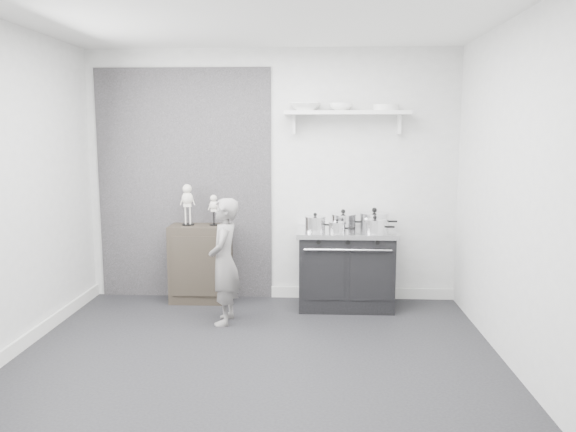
{
  "coord_description": "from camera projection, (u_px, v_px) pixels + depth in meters",
  "views": [
    {
      "loc": [
        0.47,
        -4.26,
        1.81
      ],
      "look_at": [
        0.22,
        0.95,
        1.04
      ],
      "focal_mm": 35.0,
      "sensor_mm": 36.0,
      "label": 1
    }
  ],
  "objects": [
    {
      "name": "pot_front_right",
      "position": [
        375.0,
        226.0,
        5.63
      ],
      "size": [
        0.31,
        0.22,
        0.18
      ],
      "color": "silver",
      "rests_on": "stove"
    },
    {
      "name": "stove",
      "position": [
        346.0,
        268.0,
        5.86
      ],
      "size": [
        1.02,
        0.64,
        0.82
      ],
      "color": "black",
      "rests_on": "ground"
    },
    {
      "name": "plate_stack",
      "position": [
        386.0,
        108.0,
        5.79
      ],
      "size": [
        0.27,
        0.27,
        0.06
      ],
      "primitive_type": "cylinder",
      "color": "silver",
      "rests_on": "wall_shelf"
    },
    {
      "name": "skeleton_full",
      "position": [
        187.0,
        202.0,
        5.97
      ],
      "size": [
        0.14,
        0.09,
        0.51
      ],
      "primitive_type": null,
      "color": "beige",
      "rests_on": "side_cabinet"
    },
    {
      "name": "wall_shelf",
      "position": [
        347.0,
        114.0,
        5.82
      ],
      "size": [
        1.3,
        0.26,
        0.24
      ],
      "color": "silver",
      "rests_on": "room_shell"
    },
    {
      "name": "bowl_small",
      "position": [
        341.0,
        107.0,
        5.81
      ],
      "size": [
        0.24,
        0.24,
        0.08
      ],
      "primitive_type": "imported",
      "color": "white",
      "rests_on": "wall_shelf"
    },
    {
      "name": "room_shell",
      "position": [
        244.0,
        155.0,
        4.41
      ],
      "size": [
        4.02,
        3.62,
        2.71
      ],
      "color": "#BABAB8",
      "rests_on": "ground"
    },
    {
      "name": "pot_back_right",
      "position": [
        374.0,
        220.0,
        5.88
      ],
      "size": [
        0.4,
        0.31,
        0.22
      ],
      "color": "silver",
      "rests_on": "stove"
    },
    {
      "name": "ground",
      "position": [
        255.0,
        361.0,
        4.5
      ],
      "size": [
        4.0,
        4.0,
        0.0
      ],
      "primitive_type": "plane",
      "color": "black",
      "rests_on": "ground"
    },
    {
      "name": "bowl_large",
      "position": [
        305.0,
        107.0,
        5.82
      ],
      "size": [
        0.32,
        0.32,
        0.08
      ],
      "primitive_type": "imported",
      "color": "white",
      "rests_on": "wall_shelf"
    },
    {
      "name": "pot_front_center",
      "position": [
        337.0,
        227.0,
        5.61
      ],
      "size": [
        0.25,
        0.17,
        0.14
      ],
      "color": "silver",
      "rests_on": "stove"
    },
    {
      "name": "side_cabinet",
      "position": [
        201.0,
        263.0,
        6.06
      ],
      "size": [
        0.64,
        0.37,
        0.83
      ],
      "primitive_type": "cube",
      "color": "black",
      "rests_on": "ground"
    },
    {
      "name": "skeleton_torso",
      "position": [
        214.0,
        208.0,
        5.96
      ],
      "size": [
        0.11,
        0.07,
        0.38
      ],
      "primitive_type": null,
      "color": "beige",
      "rests_on": "side_cabinet"
    },
    {
      "name": "child",
      "position": [
        224.0,
        261.0,
        5.32
      ],
      "size": [
        0.3,
        0.45,
        1.21
      ],
      "primitive_type": "imported",
      "rotation": [
        0.0,
        0.0,
        -1.6
      ],
      "color": "slate",
      "rests_on": "ground"
    },
    {
      "name": "pot_front_left",
      "position": [
        315.0,
        224.0,
        5.7
      ],
      "size": [
        0.3,
        0.21,
        0.19
      ],
      "color": "silver",
      "rests_on": "stove"
    },
    {
      "name": "pot_back_left",
      "position": [
        343.0,
        221.0,
        5.9
      ],
      "size": [
        0.36,
        0.28,
        0.2
      ],
      "color": "silver",
      "rests_on": "stove"
    }
  ]
}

